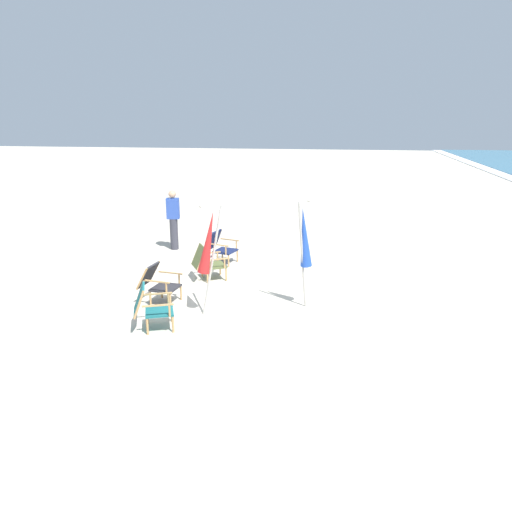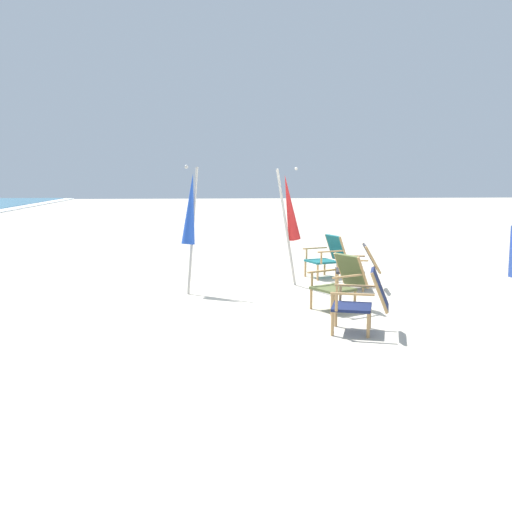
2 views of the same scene
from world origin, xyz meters
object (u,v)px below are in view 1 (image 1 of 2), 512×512
(beach_chair_far_center, at_px, (150,306))
(beach_chair_front_left, at_px, (158,282))
(beach_chair_front_right, at_px, (207,261))
(beach_chair_back_left, at_px, (220,246))
(person_near_chairs, at_px, (173,219))
(umbrella_furled_red, at_px, (208,243))
(umbrella_furled_blue, at_px, (304,238))

(beach_chair_far_center, relative_size, beach_chair_front_left, 0.99)
(beach_chair_far_center, distance_m, beach_chair_front_right, 2.75)
(beach_chair_front_left, bearing_deg, beach_chair_back_left, 166.56)
(beach_chair_front_right, height_order, person_near_chairs, person_near_chairs)
(beach_chair_back_left, xyz_separation_m, umbrella_furled_red, (3.25, 0.49, 0.94))
(umbrella_furled_red, xyz_separation_m, person_near_chairs, (-4.30, -1.99, -0.53))
(beach_chair_front_left, height_order, person_near_chairs, person_near_chairs)
(umbrella_furled_blue, height_order, person_near_chairs, umbrella_furled_blue)
(beach_chair_far_center, height_order, beach_chair_front_left, beach_chair_far_center)
(beach_chair_front_left, bearing_deg, beach_chair_far_center, 12.98)
(person_near_chairs, bearing_deg, beach_chair_far_center, 12.32)
(beach_chair_back_left, relative_size, beach_chair_front_right, 0.93)
(beach_chair_back_left, bearing_deg, beach_chair_front_right, -0.63)
(beach_chair_back_left, xyz_separation_m, person_near_chairs, (-1.06, -1.50, 0.41))
(umbrella_furled_blue, bearing_deg, beach_chair_back_left, -140.68)
(beach_chair_back_left, relative_size, person_near_chairs, 0.51)
(beach_chair_far_center, height_order, person_near_chairs, person_near_chairs)
(umbrella_furled_red, height_order, person_near_chairs, umbrella_furled_red)
(beach_chair_back_left, height_order, beach_chair_front_right, beach_chair_back_left)
(beach_chair_front_left, bearing_deg, umbrella_furled_red, 69.42)
(beach_chair_far_center, bearing_deg, beach_chair_front_right, 172.29)
(beach_chair_far_center, relative_size, person_near_chairs, 0.51)
(umbrella_furled_red, bearing_deg, beach_chair_front_left, -110.58)
(beach_chair_far_center, bearing_deg, umbrella_furled_red, 133.03)
(beach_chair_back_left, bearing_deg, person_near_chairs, -125.15)
(beach_chair_far_center, height_order, umbrella_furled_red, umbrella_furled_red)
(beach_chair_back_left, bearing_deg, umbrella_furled_red, 8.55)
(beach_chair_far_center, bearing_deg, person_near_chairs, -167.68)
(person_near_chairs, bearing_deg, beach_chair_back_left, 54.85)
(beach_chair_back_left, height_order, beach_chair_front_left, beach_chair_back_left)
(beach_chair_front_right, relative_size, person_near_chairs, 0.55)
(beach_chair_back_left, distance_m, beach_chair_front_left, 2.89)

